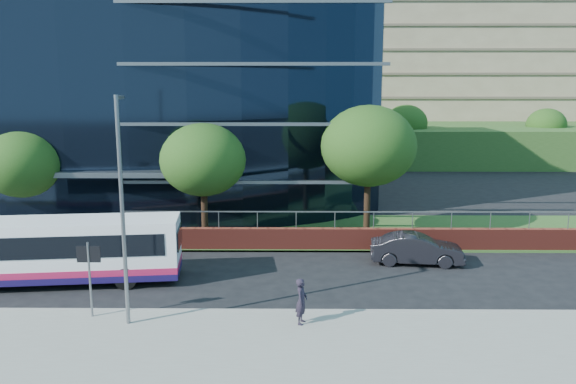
{
  "coord_description": "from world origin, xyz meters",
  "views": [
    {
      "loc": [
        11.83,
        -20.85,
        8.41
      ],
      "look_at": [
        11.57,
        8.0,
        2.98
      ],
      "focal_mm": 35.0,
      "sensor_mm": 36.0,
      "label": 1
    }
  ],
  "objects_px": {
    "tree_far_c": "(203,160)",
    "parked_car": "(417,249)",
    "tree_far_b": "(23,164)",
    "pedestrian": "(301,301)",
    "tree_dist_f": "(546,125)",
    "tree_dist_e": "(406,123)",
    "tree_far_d": "(369,146)",
    "streetlight_east": "(122,205)",
    "street_sign": "(89,264)",
    "city_bus": "(60,250)"
  },
  "relations": [
    {
      "from": "tree_far_b",
      "to": "tree_dist_f",
      "type": "xyz_separation_m",
      "value": [
        43.0,
        32.5,
        0.0
      ]
    },
    {
      "from": "tree_dist_f",
      "to": "city_bus",
      "type": "relative_size",
      "value": 0.57
    },
    {
      "from": "tree_far_c",
      "to": "tree_far_b",
      "type": "bearing_deg",
      "value": 177.14
    },
    {
      "from": "street_sign",
      "to": "city_bus",
      "type": "height_order",
      "value": "street_sign"
    },
    {
      "from": "tree_far_b",
      "to": "streetlight_east",
      "type": "distance_m",
      "value": 14.74
    },
    {
      "from": "street_sign",
      "to": "tree_far_b",
      "type": "xyz_separation_m",
      "value": [
        -7.5,
        11.09,
        2.06
      ]
    },
    {
      "from": "tree_dist_e",
      "to": "streetlight_east",
      "type": "distance_m",
      "value": 45.85
    },
    {
      "from": "tree_far_c",
      "to": "tree_dist_f",
      "type": "relative_size",
      "value": 1.08
    },
    {
      "from": "tree_far_c",
      "to": "pedestrian",
      "type": "relative_size",
      "value": 3.94
    },
    {
      "from": "street_sign",
      "to": "tree_far_c",
      "type": "xyz_separation_m",
      "value": [
        2.5,
        10.59,
        2.39
      ]
    },
    {
      "from": "street_sign",
      "to": "streetlight_east",
      "type": "bearing_deg",
      "value": -21.36
    },
    {
      "from": "street_sign",
      "to": "parked_car",
      "type": "height_order",
      "value": "street_sign"
    },
    {
      "from": "street_sign",
      "to": "parked_car",
      "type": "distance_m",
      "value": 15.0
    },
    {
      "from": "tree_far_d",
      "to": "tree_dist_e",
      "type": "bearing_deg",
      "value": 75.07
    },
    {
      "from": "tree_dist_e",
      "to": "tree_dist_f",
      "type": "xyz_separation_m",
      "value": [
        16.0,
        2.0,
        -0.33
      ]
    },
    {
      "from": "tree_far_b",
      "to": "pedestrian",
      "type": "xyz_separation_m",
      "value": [
        15.14,
        -11.65,
        -3.23
      ]
    },
    {
      "from": "city_bus",
      "to": "pedestrian",
      "type": "distance_m",
      "value": 11.28
    },
    {
      "from": "streetlight_east",
      "to": "pedestrian",
      "type": "xyz_separation_m",
      "value": [
        6.14,
        0.02,
        -3.46
      ]
    },
    {
      "from": "tree_far_d",
      "to": "streetlight_east",
      "type": "xyz_separation_m",
      "value": [
        -10.0,
        -12.17,
        -0.75
      ]
    },
    {
      "from": "tree_dist_f",
      "to": "city_bus",
      "type": "height_order",
      "value": "tree_dist_f"
    },
    {
      "from": "street_sign",
      "to": "pedestrian",
      "type": "distance_m",
      "value": 7.75
    },
    {
      "from": "street_sign",
      "to": "tree_dist_e",
      "type": "height_order",
      "value": "tree_dist_e"
    },
    {
      "from": "tree_dist_e",
      "to": "pedestrian",
      "type": "relative_size",
      "value": 3.94
    },
    {
      "from": "tree_far_d",
      "to": "parked_car",
      "type": "relative_size",
      "value": 1.69
    },
    {
      "from": "tree_far_d",
      "to": "tree_dist_f",
      "type": "distance_m",
      "value": 40.01
    },
    {
      "from": "street_sign",
      "to": "streetlight_east",
      "type": "xyz_separation_m",
      "value": [
        1.5,
        -0.59,
        2.29
      ]
    },
    {
      "from": "parked_car",
      "to": "tree_dist_f",
      "type": "bearing_deg",
      "value": -24.94
    },
    {
      "from": "pedestrian",
      "to": "tree_far_b",
      "type": "bearing_deg",
      "value": 65.59
    },
    {
      "from": "tree_far_d",
      "to": "tree_dist_f",
      "type": "xyz_separation_m",
      "value": [
        24.0,
        32.0,
        -0.98
      ]
    },
    {
      "from": "street_sign",
      "to": "pedestrian",
      "type": "xyz_separation_m",
      "value": [
        7.64,
        -0.56,
        -1.17
      ]
    },
    {
      "from": "tree_dist_e",
      "to": "tree_far_c",
      "type": "bearing_deg",
      "value": -118.74
    },
    {
      "from": "city_bus",
      "to": "parked_car",
      "type": "distance_m",
      "value": 16.29
    },
    {
      "from": "streetlight_east",
      "to": "tree_dist_e",
      "type": "bearing_deg",
      "value": 66.89
    },
    {
      "from": "tree_far_d",
      "to": "city_bus",
      "type": "height_order",
      "value": "tree_far_d"
    },
    {
      "from": "tree_far_d",
      "to": "parked_car",
      "type": "bearing_deg",
      "value": -69.44
    },
    {
      "from": "tree_dist_e",
      "to": "pedestrian",
      "type": "bearing_deg",
      "value": -105.71
    },
    {
      "from": "streetlight_east",
      "to": "parked_car",
      "type": "distance_m",
      "value": 14.4
    },
    {
      "from": "tree_far_c",
      "to": "tree_dist_f",
      "type": "height_order",
      "value": "tree_far_c"
    },
    {
      "from": "streetlight_east",
      "to": "city_bus",
      "type": "xyz_separation_m",
      "value": [
        -4.21,
        4.48,
        -2.95
      ]
    },
    {
      "from": "tree_dist_e",
      "to": "tree_far_b",
      "type": "bearing_deg",
      "value": -131.52
    },
    {
      "from": "tree_far_c",
      "to": "parked_car",
      "type": "height_order",
      "value": "tree_far_c"
    },
    {
      "from": "city_bus",
      "to": "street_sign",
      "type": "bearing_deg",
      "value": -61.7
    },
    {
      "from": "tree_far_c",
      "to": "city_bus",
      "type": "relative_size",
      "value": 0.61
    },
    {
      "from": "tree_far_b",
      "to": "streetlight_east",
      "type": "relative_size",
      "value": 0.76
    },
    {
      "from": "streetlight_east",
      "to": "tree_far_b",
      "type": "bearing_deg",
      "value": 127.63
    },
    {
      "from": "street_sign",
      "to": "tree_dist_f",
      "type": "xyz_separation_m",
      "value": [
        35.5,
        43.59,
        2.06
      ]
    },
    {
      "from": "tree_dist_e",
      "to": "city_bus",
      "type": "height_order",
      "value": "tree_dist_e"
    },
    {
      "from": "tree_far_d",
      "to": "streetlight_east",
      "type": "distance_m",
      "value": 15.77
    },
    {
      "from": "tree_dist_f",
      "to": "pedestrian",
      "type": "bearing_deg",
      "value": -122.25
    },
    {
      "from": "tree_dist_f",
      "to": "streetlight_east",
      "type": "xyz_separation_m",
      "value": [
        -34.0,
        -44.17,
        0.23
      ]
    }
  ]
}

